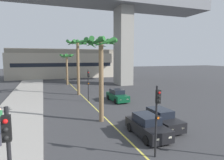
{
  "coord_description": "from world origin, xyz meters",
  "views": [
    {
      "loc": [
        -5.4,
        -0.94,
        5.76
      ],
      "look_at": [
        0.0,
        14.0,
        3.88
      ],
      "focal_mm": 30.53,
      "sensor_mm": 36.0,
      "label": 1
    }
  ],
  "objects": [
    {
      "name": "bridge_overpass",
      "position": [
        1.46,
        36.67,
        16.25
      ],
      "size": [
        60.08,
        8.0,
        20.35
      ],
      "color": "slate",
      "rests_on": "ground"
    },
    {
      "name": "car_queue_third",
      "position": [
        3.5,
        11.94,
        0.72
      ],
      "size": [
        1.95,
        4.16,
        1.56
      ],
      "color": "black",
      "rests_on": "ground"
    },
    {
      "name": "lane_stripe_center",
      "position": [
        0.0,
        24.0,
        0.0
      ],
      "size": [
        0.14,
        56.0,
        0.01
      ],
      "primitive_type": "cube",
      "color": "#DBCC4C",
      "rests_on": "ground"
    },
    {
      "name": "pedestrian_mid_block",
      "position": [
        -8.81,
        15.97,
        1.0
      ],
      "size": [
        0.34,
        0.22,
        1.62
      ],
      "color": "#2D2D38",
      "rests_on": "sidewalk_left"
    },
    {
      "name": "pier_building_backdrop",
      "position": [
        0.0,
        55.97,
        4.01
      ],
      "size": [
        29.28,
        8.04,
        8.14
      ],
      "color": "#BCB29E",
      "rests_on": "ground"
    },
    {
      "name": "traffic_light_left_sidewalk_corner",
      "position": [
        -6.46,
        5.06,
        2.86
      ],
      "size": [
        0.24,
        0.37,
        4.2
      ],
      "color": "black",
      "rests_on": "sidewalk_left"
    },
    {
      "name": "traffic_light_median_far",
      "position": [
        0.07,
        23.31,
        2.71
      ],
      "size": [
        0.24,
        0.37,
        4.2
      ],
      "color": "black",
      "rests_on": "ground"
    },
    {
      "name": "car_queue_second",
      "position": [
        1.64,
        10.91,
        0.72
      ],
      "size": [
        1.87,
        4.12,
        1.56
      ],
      "color": "black",
      "rests_on": "ground"
    },
    {
      "name": "car_queue_front",
      "position": [
        3.72,
        22.22,
        0.72
      ],
      "size": [
        1.95,
        4.16,
        1.56
      ],
      "color": "#0C4728",
      "rests_on": "ground"
    },
    {
      "name": "palm_tree_mid_median",
      "position": [
        -0.71,
        39.95,
        5.19
      ],
      "size": [
        2.94,
        2.98,
        6.61
      ],
      "color": "brown",
      "rests_on": "ground"
    },
    {
      "name": "palm_tree_near_median",
      "position": [
        -0.39,
        28.28,
        6.73
      ],
      "size": [
        3.5,
        3.56,
        8.48
      ],
      "color": "brown",
      "rests_on": "ground"
    },
    {
      "name": "palm_tree_far_median",
      "position": [
        -0.61,
        15.15,
        6.07
      ],
      "size": [
        3.07,
        3.06,
        7.6
      ],
      "color": "brown",
      "rests_on": "ground"
    },
    {
      "name": "traffic_light_median_near",
      "position": [
        0.53,
        8.0,
        2.71
      ],
      "size": [
        0.24,
        0.37,
        4.2
      ],
      "color": "black",
      "rests_on": "ground"
    },
    {
      "name": "sidewalk_left",
      "position": [
        -8.0,
        16.0,
        0.07
      ],
      "size": [
        4.8,
        80.0,
        0.15
      ],
      "primitive_type": "cube",
      "color": "#9E9991",
      "rests_on": "ground"
    }
  ]
}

